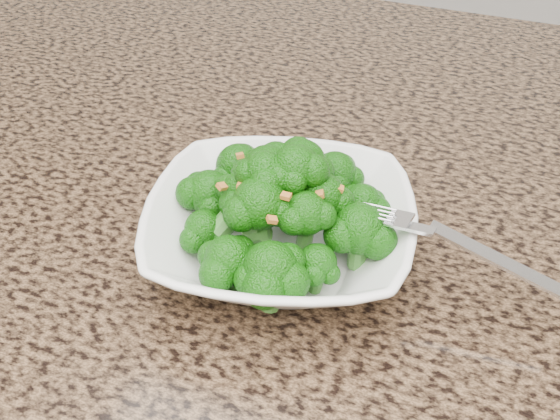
% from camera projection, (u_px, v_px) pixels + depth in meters
% --- Properties ---
extents(granite_counter, '(1.64, 1.04, 0.03)m').
position_uv_depth(granite_counter, '(217.00, 176.00, 0.73)').
color(granite_counter, brown).
rests_on(granite_counter, cabinet).
extents(bowl, '(0.28, 0.28, 0.05)m').
position_uv_depth(bowl, '(280.00, 231.00, 0.59)').
color(bowl, white).
rests_on(bowl, granite_counter).
extents(broccoli_pile, '(0.20, 0.20, 0.07)m').
position_uv_depth(broccoli_pile, '(280.00, 167.00, 0.55)').
color(broccoli_pile, '#15600A').
rests_on(broccoli_pile, bowl).
extents(garlic_topping, '(0.12, 0.12, 0.01)m').
position_uv_depth(garlic_topping, '(280.00, 123.00, 0.53)').
color(garlic_topping, '#CB7C31').
rests_on(garlic_topping, broccoli_pile).
extents(fork, '(0.18, 0.05, 0.01)m').
position_uv_depth(fork, '(426.00, 230.00, 0.54)').
color(fork, silver).
rests_on(fork, bowl).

